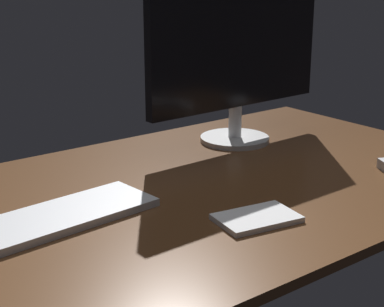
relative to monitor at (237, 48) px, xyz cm
name	(u,v)px	position (x,y,z in cm)	size (l,w,h in cm)	color
desk	(203,189)	(-28.31, -21.27, -26.45)	(140.00, 84.00, 2.00)	brown
monitor	(237,48)	(0.00, 0.00, 0.00)	(56.80, 18.72, 45.87)	silver
keyboard	(44,221)	(-65.37, -20.34, -24.68)	(44.07, 14.05, 1.53)	silver
notepad	(257,218)	(-32.68, -43.14, -24.90)	(15.29, 9.86, 1.10)	white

